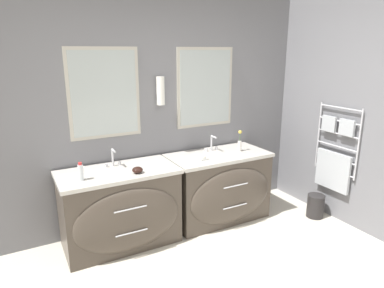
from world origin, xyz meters
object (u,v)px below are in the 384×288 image
at_px(amenity_bowl, 137,170).
at_px(vanity_right, 220,187).
at_px(toiletry_bottle, 81,172).
at_px(vanity_left, 121,208).
at_px(waste_bin, 315,205).
at_px(flower_vase, 240,143).

bearing_deg(amenity_bowl, vanity_right, 6.75).
distance_m(vanity_right, toiletry_bottle, 1.64).
relative_size(vanity_left, amenity_bowl, 11.19).
distance_m(vanity_right, waste_bin, 1.21).
height_order(amenity_bowl, waste_bin, amenity_bowl).
xyz_separation_m(vanity_left, amenity_bowl, (0.15, -0.12, 0.43)).
xyz_separation_m(vanity_left, toiletry_bottle, (-0.37, -0.06, 0.48)).
xyz_separation_m(vanity_right, waste_bin, (1.06, -0.52, -0.26)).
bearing_deg(waste_bin, amenity_bowl, 169.31).
relative_size(amenity_bowl, flower_vase, 0.41).
distance_m(amenity_bowl, waste_bin, 2.25).
height_order(vanity_right, waste_bin, vanity_right).
bearing_deg(flower_vase, vanity_left, -179.26).
height_order(toiletry_bottle, amenity_bowl, toiletry_bottle).
bearing_deg(waste_bin, toiletry_bottle, 170.06).
bearing_deg(vanity_left, flower_vase, 0.74).
bearing_deg(vanity_right, vanity_left, 180.00).
xyz_separation_m(amenity_bowl, waste_bin, (2.10, -0.40, -0.69)).
bearing_deg(vanity_right, amenity_bowl, -173.25).
distance_m(amenity_bowl, flower_vase, 1.34).
distance_m(vanity_left, amenity_bowl, 0.47).
bearing_deg(vanity_left, vanity_right, 0.00).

